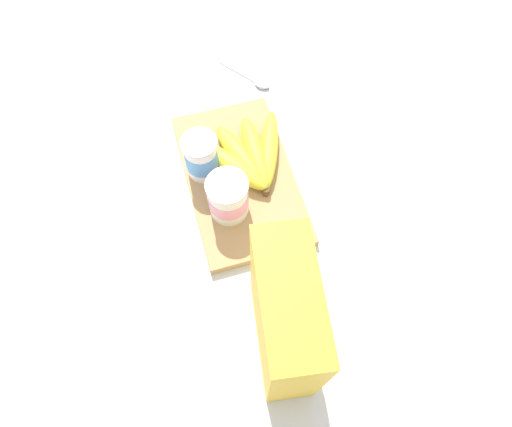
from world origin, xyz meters
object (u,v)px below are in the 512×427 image
at_px(cutting_board, 240,178).
at_px(banana_bunch, 248,156).
at_px(yogurt_cup_back, 201,157).
at_px(cereal_box, 285,321).
at_px(spoon, 252,79).
at_px(yogurt_cup_front, 228,197).

relative_size(cutting_board, banana_bunch, 1.78).
distance_m(yogurt_cup_back, banana_bunch, 0.09).
height_order(cereal_box, spoon, cereal_box).
xyz_separation_m(cereal_box, yogurt_cup_front, (0.25, 0.02, -0.07)).
bearing_deg(cereal_box, spoon, 177.46).
height_order(cutting_board, spoon, cutting_board).
bearing_deg(banana_bunch, cutting_board, 138.09).
relative_size(cereal_box, yogurt_cup_front, 2.99).
height_order(cutting_board, cereal_box, cereal_box).
relative_size(yogurt_cup_front, banana_bunch, 0.47).
height_order(yogurt_cup_back, banana_bunch, yogurt_cup_back).
height_order(yogurt_cup_front, spoon, yogurt_cup_front).
bearing_deg(banana_bunch, yogurt_cup_back, 86.73).
distance_m(cutting_board, cereal_box, 0.34).
bearing_deg(yogurt_cup_back, yogurt_cup_front, -164.67).
distance_m(cereal_box, spoon, 0.58).
height_order(cereal_box, banana_bunch, cereal_box).
height_order(cutting_board, yogurt_cup_back, yogurt_cup_back).
xyz_separation_m(yogurt_cup_front, banana_bunch, (0.09, -0.06, -0.03)).
bearing_deg(cutting_board, banana_bunch, -41.91).
xyz_separation_m(cutting_board, banana_bunch, (0.03, -0.02, 0.03)).
bearing_deg(cereal_box, banana_bunch, -178.30).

